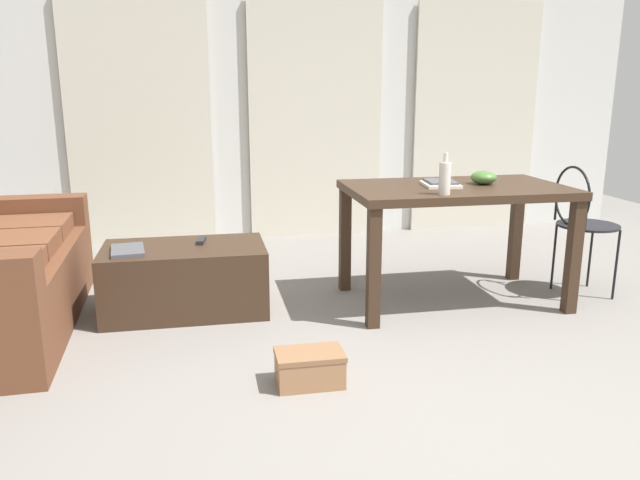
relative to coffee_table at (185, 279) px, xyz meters
The scene contains 12 objects.
ground_plane 1.19m from the coffee_table, ahead, with size 8.13×8.13×0.00m, color gray.
wall_back 2.50m from the coffee_table, 59.09° to the left, with size 6.02×0.10×2.54m, color silver.
curtains 2.35m from the coffee_table, 57.95° to the left, with size 4.28×0.03×2.11m.
coffee_table is the anchor object (origin of this frame).
craft_table 1.73m from the coffee_table, ahead, with size 1.34×0.80×0.75m.
wire_chair 2.54m from the coffee_table, ahead, with size 0.39×0.39×0.86m.
bottle_near 1.66m from the coffee_table, 16.31° to the right, with size 0.07×0.07×0.24m.
bowl 1.96m from the coffee_table, ahead, with size 0.16×0.16×0.08m, color #477033.
book_stack 1.67m from the coffee_table, ahead, with size 0.23×0.28×0.03m.
tv_remote_primary 0.25m from the coffee_table, 35.88° to the left, with size 0.04×0.15×0.03m, color #232326.
magazine 0.39m from the coffee_table, 166.67° to the right, with size 0.18×0.28×0.02m, color #4C4C51.
shoebox 1.25m from the coffee_table, 62.47° to the right, with size 0.31×0.20×0.16m.
Camera 1 is at (-1.04, -2.22, 1.33)m, focal length 34.46 mm.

